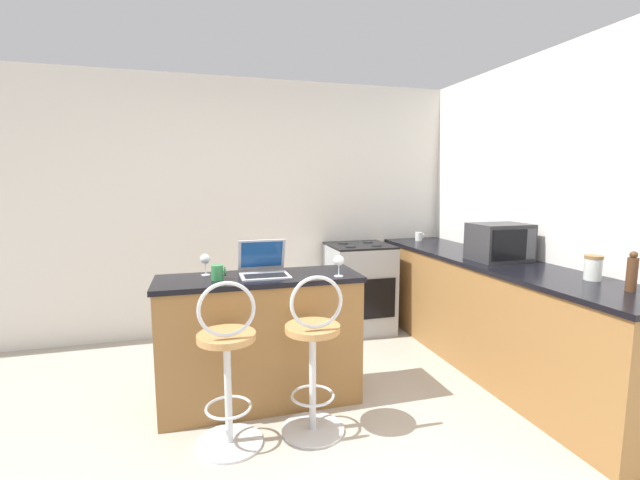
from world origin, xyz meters
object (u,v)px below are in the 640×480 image
at_px(bar_stool_far, 313,359).
at_px(pepper_mill, 632,272).
at_px(bar_stool_near, 228,369).
at_px(mug_green, 218,272).
at_px(stove_range, 359,288).
at_px(microwave, 500,242).
at_px(mug_white, 419,236).
at_px(laptop, 264,266).
at_px(wine_glass_tall, 205,260).
at_px(storage_jar, 593,268).
at_px(wine_glass_short, 339,261).

xyz_separation_m(bar_stool_far, pepper_mill, (1.81, -0.54, 0.55)).
bearing_deg(bar_stool_near, mug_green, 92.91).
relative_size(stove_range, mug_green, 9.16).
xyz_separation_m(bar_stool_far, stove_range, (0.96, 1.70, -0.02)).
xyz_separation_m(microwave, mug_green, (-2.28, -0.11, -0.10)).
bearing_deg(microwave, bar_stool_near, -166.71).
bearing_deg(mug_white, laptop, -146.04).
bearing_deg(pepper_mill, microwave, 93.80).
height_order(bar_stool_far, wine_glass_tall, wine_glass_tall).
distance_m(stove_range, pepper_mill, 2.47).
bearing_deg(storage_jar, stove_range, 114.56).
bearing_deg(wine_glass_short, storage_jar, -19.63).
height_order(pepper_mill, mug_white, pepper_mill).
relative_size(stove_range, wine_glass_tall, 6.16).
height_order(stove_range, mug_green, mug_green).
height_order(bar_stool_near, mug_white, bar_stool_near).
xyz_separation_m(microwave, wine_glass_short, (-1.47, -0.22, -0.05)).
bearing_deg(pepper_mill, laptop, 152.65).
xyz_separation_m(laptop, wine_glass_short, (0.49, -0.19, 0.04)).
bearing_deg(laptop, mug_green, -165.53).
xyz_separation_m(laptop, mug_white, (1.92, 1.29, -0.01)).
bearing_deg(laptop, wine_glass_tall, 166.75).
relative_size(bar_stool_far, wine_glass_short, 6.90).
distance_m(bar_stool_near, bar_stool_far, 0.52).
xyz_separation_m(mug_green, wine_glass_short, (0.80, -0.11, 0.05)).
bearing_deg(mug_green, wine_glass_short, -8.00).
distance_m(bar_stool_near, mug_white, 2.89).
bearing_deg(wine_glass_short, stove_range, 63.55).
bearing_deg(mug_green, wine_glass_tall, 113.53).
distance_m(microwave, wine_glass_tall, 2.35).
height_order(pepper_mill, wine_glass_short, pepper_mill).
bearing_deg(storage_jar, pepper_mill, -97.59).
height_order(mug_green, storage_jar, storage_jar).
xyz_separation_m(bar_stool_far, microwave, (1.74, 0.53, 0.59)).
distance_m(bar_stool_near, storage_jar, 2.44).
bearing_deg(stove_range, bar_stool_near, -130.92).
distance_m(laptop, mug_white, 2.32).
distance_m(pepper_mill, mug_white, 2.35).
bearing_deg(mug_green, storage_jar, -15.84).
distance_m(laptop, mug_green, 0.33).
bearing_deg(mug_white, wine_glass_tall, -152.54).
xyz_separation_m(stove_range, storage_jar, (0.89, -1.95, 0.54)).
bearing_deg(microwave, laptop, -179.24).
height_order(laptop, mug_green, laptop).
relative_size(microwave, storage_jar, 2.70).
height_order(storage_jar, mug_white, storage_jar).
distance_m(stove_range, storage_jar, 2.21).
relative_size(microwave, wine_glass_short, 3.01).
xyz_separation_m(bar_stool_far, mug_green, (-0.54, 0.43, 0.49)).
distance_m(microwave, pepper_mill, 1.08).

